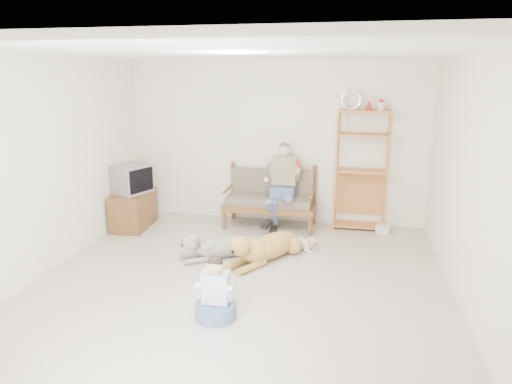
% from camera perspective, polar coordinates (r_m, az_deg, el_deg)
% --- Properties ---
extents(floor, '(5.50, 5.50, 0.00)m').
position_cam_1_polar(floor, '(5.55, -2.37, -12.02)').
color(floor, beige).
rests_on(floor, ground).
extents(ceiling, '(5.50, 5.50, 0.00)m').
position_cam_1_polar(ceiling, '(4.96, -2.72, 17.06)').
color(ceiling, white).
rests_on(ceiling, ground).
extents(wall_back, '(5.00, 0.00, 5.00)m').
position_cam_1_polar(wall_back, '(7.74, 2.44, 6.19)').
color(wall_back, silver).
rests_on(wall_back, ground).
extents(wall_front, '(5.00, 0.00, 5.00)m').
position_cam_1_polar(wall_front, '(2.65, -17.43, -11.63)').
color(wall_front, silver).
rests_on(wall_front, ground).
extents(wall_left, '(0.00, 5.50, 5.50)m').
position_cam_1_polar(wall_left, '(6.18, -25.66, 2.57)').
color(wall_left, silver).
rests_on(wall_left, ground).
extents(wall_right, '(0.00, 5.50, 5.50)m').
position_cam_1_polar(wall_right, '(5.11, 25.83, 0.25)').
color(wall_right, silver).
rests_on(wall_right, ground).
extents(loveseat, '(1.50, 0.71, 0.95)m').
position_cam_1_polar(loveseat, '(7.59, 1.82, -0.65)').
color(loveseat, brown).
rests_on(loveseat, ground).
extents(man, '(0.53, 0.76, 1.23)m').
position_cam_1_polar(man, '(7.35, 3.07, 0.09)').
color(man, '#536699').
rests_on(man, loveseat).
extents(etagere, '(0.86, 0.38, 2.24)m').
position_cam_1_polar(etagere, '(7.51, 13.02, 2.78)').
color(etagere, '#C37D3D').
rests_on(etagere, ground).
extents(book_stack, '(0.25, 0.22, 0.13)m').
position_cam_1_polar(book_stack, '(7.61, 15.66, -4.46)').
color(book_stack, silver).
rests_on(book_stack, ground).
extents(tv_stand, '(0.56, 0.93, 0.60)m').
position_cam_1_polar(tv_stand, '(7.82, -15.07, -2.11)').
color(tv_stand, brown).
rests_on(tv_stand, ground).
extents(crt_tv, '(0.63, 0.69, 0.47)m').
position_cam_1_polar(crt_tv, '(7.64, -15.24, 1.62)').
color(crt_tv, slate).
rests_on(crt_tv, tv_stand).
extents(wall_outlet, '(0.12, 0.02, 0.08)m').
position_cam_1_polar(wall_outlet, '(8.23, -6.28, -0.85)').
color(wall_outlet, silver).
rests_on(wall_outlet, ground).
extents(golden_retriever, '(0.94, 1.37, 0.47)m').
position_cam_1_polar(golden_retriever, '(6.26, 1.10, -6.90)').
color(golden_retriever, '#B2863D').
rests_on(golden_retriever, ground).
extents(shaggy_dog, '(1.16, 0.87, 0.41)m').
position_cam_1_polar(shaggy_dog, '(6.39, -4.61, -6.75)').
color(shaggy_dog, silver).
rests_on(shaggy_dog, ground).
extents(terrier, '(0.53, 0.41, 0.23)m').
position_cam_1_polar(terrier, '(6.70, 6.13, -6.35)').
color(terrier, white).
rests_on(terrier, ground).
extents(child, '(0.43, 0.43, 0.69)m').
position_cam_1_polar(child, '(4.89, -5.05, -12.75)').
color(child, '#536699').
rests_on(child, ground).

